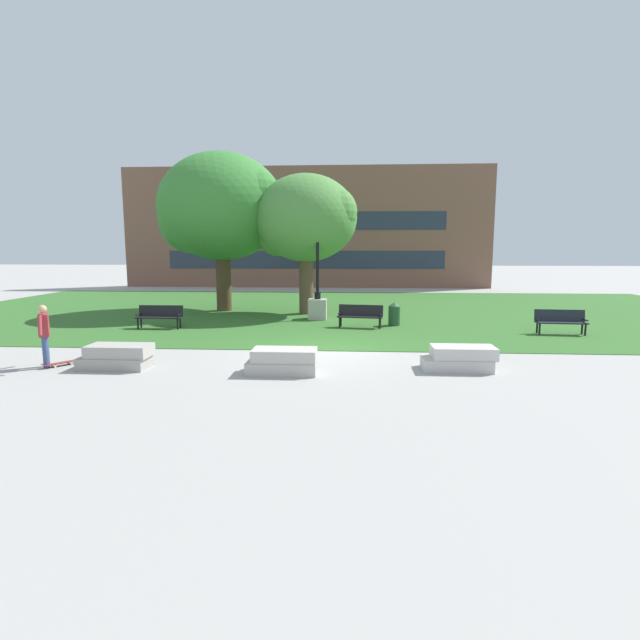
{
  "coord_description": "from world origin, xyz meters",
  "views": [
    {
      "loc": [
        0.88,
        -15.34,
        3.28
      ],
      "look_at": [
        -0.01,
        -1.4,
        1.2
      ],
      "focal_mm": 28.0,
      "sensor_mm": 36.0,
      "label": 1
    }
  ],
  "objects_px": {
    "person_skateboarder": "(44,332)",
    "park_bench_far_left": "(560,320)",
    "trash_bin": "(394,314)",
    "lamp_post_center": "(318,297)",
    "concrete_block_left": "(283,361)",
    "skateboard": "(62,363)",
    "concrete_block_right": "(459,359)",
    "concrete_block_center": "(117,357)",
    "park_bench_near_right": "(360,315)",
    "park_bench_near_left": "(160,315)"
  },
  "relations": [
    {
      "from": "concrete_block_right",
      "to": "park_bench_near_right",
      "type": "relative_size",
      "value": 1.02
    },
    {
      "from": "person_skateboarder",
      "to": "trash_bin",
      "type": "xyz_separation_m",
      "value": [
        10.05,
        7.78,
        -0.46
      ]
    },
    {
      "from": "concrete_block_right",
      "to": "skateboard",
      "type": "xyz_separation_m",
      "value": [
        -10.86,
        -0.24,
        -0.22
      ]
    },
    {
      "from": "person_skateboarder",
      "to": "park_bench_far_left",
      "type": "distance_m",
      "value": 17.19
    },
    {
      "from": "concrete_block_left",
      "to": "park_bench_far_left",
      "type": "xyz_separation_m",
      "value": [
        9.54,
        6.32,
        0.23
      ]
    },
    {
      "from": "park_bench_near_left",
      "to": "park_bench_near_right",
      "type": "xyz_separation_m",
      "value": [
        8.0,
        0.68,
        0.0
      ]
    },
    {
      "from": "trash_bin",
      "to": "park_bench_near_left",
      "type": "bearing_deg",
      "value": -172.21
    },
    {
      "from": "park_bench_near_right",
      "to": "lamp_post_center",
      "type": "bearing_deg",
      "value": 130.39
    },
    {
      "from": "concrete_block_center",
      "to": "person_skateboarder",
      "type": "height_order",
      "value": "person_skateboarder"
    },
    {
      "from": "person_skateboarder",
      "to": "lamp_post_center",
      "type": "distance_m",
      "value": 11.57
    },
    {
      "from": "trash_bin",
      "to": "lamp_post_center",
      "type": "bearing_deg",
      "value": 153.95
    },
    {
      "from": "concrete_block_left",
      "to": "skateboard",
      "type": "xyz_separation_m",
      "value": [
        -6.21,
        0.39,
        -0.22
      ]
    },
    {
      "from": "lamp_post_center",
      "to": "park_bench_near_right",
      "type": "bearing_deg",
      "value": -49.61
    },
    {
      "from": "person_skateboarder",
      "to": "lamp_post_center",
      "type": "xyz_separation_m",
      "value": [
        6.77,
        9.38,
        0.07
      ]
    },
    {
      "from": "lamp_post_center",
      "to": "trash_bin",
      "type": "height_order",
      "value": "lamp_post_center"
    },
    {
      "from": "concrete_block_left",
      "to": "lamp_post_center",
      "type": "distance_m",
      "value": 9.62
    },
    {
      "from": "skateboard",
      "to": "lamp_post_center",
      "type": "bearing_deg",
      "value": 54.98
    },
    {
      "from": "skateboard",
      "to": "trash_bin",
      "type": "bearing_deg",
      "value": 37.97
    },
    {
      "from": "concrete_block_center",
      "to": "trash_bin",
      "type": "xyz_separation_m",
      "value": [
        8.09,
        7.73,
        0.2
      ]
    },
    {
      "from": "park_bench_far_left",
      "to": "lamp_post_center",
      "type": "distance_m",
      "value": 9.87
    },
    {
      "from": "concrete_block_left",
      "to": "trash_bin",
      "type": "relative_size",
      "value": 1.87
    },
    {
      "from": "concrete_block_right",
      "to": "lamp_post_center",
      "type": "height_order",
      "value": "lamp_post_center"
    },
    {
      "from": "concrete_block_left",
      "to": "park_bench_near_right",
      "type": "height_order",
      "value": "park_bench_near_right"
    },
    {
      "from": "concrete_block_center",
      "to": "park_bench_near_right",
      "type": "distance_m",
      "value": 9.77
    },
    {
      "from": "lamp_post_center",
      "to": "park_bench_far_left",
      "type": "bearing_deg",
      "value": -19.4
    },
    {
      "from": "concrete_block_right",
      "to": "park_bench_near_right",
      "type": "bearing_deg",
      "value": 110.49
    },
    {
      "from": "trash_bin",
      "to": "person_skateboarder",
      "type": "bearing_deg",
      "value": -142.28
    },
    {
      "from": "concrete_block_left",
      "to": "concrete_block_right",
      "type": "distance_m",
      "value": 4.69
    },
    {
      "from": "concrete_block_right",
      "to": "lamp_post_center",
      "type": "relative_size",
      "value": 0.38
    },
    {
      "from": "concrete_block_center",
      "to": "skateboard",
      "type": "bearing_deg",
      "value": 175.43
    },
    {
      "from": "concrete_block_left",
      "to": "person_skateboarder",
      "type": "distance_m",
      "value": 6.56
    },
    {
      "from": "concrete_block_left",
      "to": "lamp_post_center",
      "type": "xyz_separation_m",
      "value": [
        0.24,
        9.59,
        0.73
      ]
    },
    {
      "from": "person_skateboarder",
      "to": "trash_bin",
      "type": "bearing_deg",
      "value": 37.72
    },
    {
      "from": "concrete_block_left",
      "to": "trash_bin",
      "type": "height_order",
      "value": "trash_bin"
    },
    {
      "from": "concrete_block_center",
      "to": "park_bench_far_left",
      "type": "relative_size",
      "value": 1.02
    },
    {
      "from": "concrete_block_center",
      "to": "park_bench_near_right",
      "type": "relative_size",
      "value": 1.01
    },
    {
      "from": "person_skateboarder",
      "to": "park_bench_near_right",
      "type": "bearing_deg",
      "value": 39.69
    },
    {
      "from": "concrete_block_center",
      "to": "concrete_block_right",
      "type": "xyz_separation_m",
      "value": [
        9.21,
        0.37,
        0.0
      ]
    },
    {
      "from": "concrete_block_left",
      "to": "trash_bin",
      "type": "xyz_separation_m",
      "value": [
        3.53,
        7.99,
        0.2
      ]
    },
    {
      "from": "concrete_block_left",
      "to": "park_bench_near_left",
      "type": "bearing_deg",
      "value": 131.27
    },
    {
      "from": "concrete_block_left",
      "to": "lamp_post_center",
      "type": "height_order",
      "value": "lamp_post_center"
    },
    {
      "from": "concrete_block_center",
      "to": "concrete_block_left",
      "type": "height_order",
      "value": "same"
    },
    {
      "from": "lamp_post_center",
      "to": "concrete_block_left",
      "type": "bearing_deg",
      "value": -91.43
    },
    {
      "from": "skateboard",
      "to": "trash_bin",
      "type": "xyz_separation_m",
      "value": [
        9.74,
        7.6,
        0.42
      ]
    },
    {
      "from": "concrete_block_center",
      "to": "skateboard",
      "type": "xyz_separation_m",
      "value": [
        -1.65,
        0.13,
        -0.22
      ]
    },
    {
      "from": "trash_bin",
      "to": "park_bench_far_left",
      "type": "bearing_deg",
      "value": -15.51
    },
    {
      "from": "skateboard",
      "to": "park_bench_near_right",
      "type": "relative_size",
      "value": 0.51
    },
    {
      "from": "concrete_block_left",
      "to": "skateboard",
      "type": "distance_m",
      "value": 6.23
    },
    {
      "from": "park_bench_far_left",
      "to": "trash_bin",
      "type": "bearing_deg",
      "value": 164.49
    },
    {
      "from": "park_bench_near_right",
      "to": "skateboard",
      "type": "bearing_deg",
      "value": -139.97
    }
  ]
}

